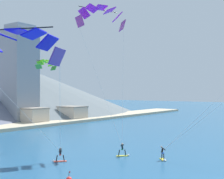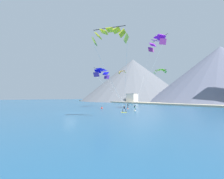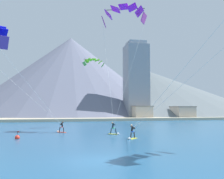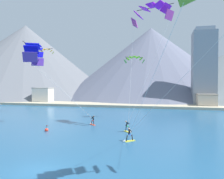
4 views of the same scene
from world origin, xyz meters
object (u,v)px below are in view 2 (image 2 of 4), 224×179
race_marker_buoy (102,108)px  kitesurfer_mid_center (123,110)px  parafoil_kite_mid_center (110,35)px  kitesurfer_near_trail (128,107)px  parafoil_kite_distant_low_drift (122,72)px  parafoil_kite_near_trail (102,72)px  parafoil_kite_near_lead (157,42)px  kitesurfer_near_lead (135,109)px  parafoil_kite_distant_high_outer (160,71)px

race_marker_buoy → kitesurfer_mid_center: bearing=-12.5°
parafoil_kite_mid_center → kitesurfer_near_trail: bearing=128.6°
kitesurfer_mid_center → parafoil_kite_distant_low_drift: bearing=137.3°
parafoil_kite_near_trail → race_marker_buoy: parafoil_kite_near_trail is taller
parafoil_kite_near_lead → parafoil_kite_mid_center: 22.54m
race_marker_buoy → kitesurfer_near_lead: bearing=10.4°
parafoil_kite_near_lead → parafoil_kite_mid_center: (5.60, -21.11, -5.58)m
kitesurfer_near_trail → race_marker_buoy: (-4.96, -6.58, -0.30)m
kitesurfer_mid_center → parafoil_kite_mid_center: 18.19m
parafoil_kite_near_trail → parafoil_kite_distant_low_drift: parafoil_kite_distant_low_drift is taller
kitesurfer_near_trail → parafoil_kite_near_lead: parafoil_kite_near_lead is taller
kitesurfer_near_lead → parafoil_kite_mid_center: (8.52, -15.13, 13.02)m
kitesurfer_near_lead → parafoil_kite_near_trail: bearing=178.9°
kitesurfer_mid_center → kitesurfer_near_lead: bearing=99.5°
parafoil_kite_distant_high_outer → parafoil_kite_distant_low_drift: 23.05m
parafoil_kite_near_trail → kitesurfer_near_trail: bearing=25.5°
parafoil_kite_mid_center → parafoil_kite_distant_low_drift: size_ratio=3.53×
parafoil_kite_near_trail → parafoil_kite_distant_low_drift: (-7.91, 17.07, 3.05)m
kitesurfer_mid_center → race_marker_buoy: bearing=167.5°
kitesurfer_near_lead → parafoil_kite_near_lead: 19.76m
parafoil_kite_near_trail → race_marker_buoy: (3.59, -2.51, -12.10)m
kitesurfer_near_trail → kitesurfer_mid_center: (7.87, -9.43, 0.04)m
parafoil_kite_near_trail → race_marker_buoy: size_ratio=11.92×
kitesurfer_near_lead → parafoil_kite_distant_high_outer: (-0.99, 13.38, 11.72)m
kitesurfer_mid_center → parafoil_kite_distant_low_drift: (-24.33, 22.42, 14.82)m
kitesurfer_near_trail → parafoil_kite_near_trail: (-8.54, -4.07, 11.81)m
parafoil_kite_near_lead → parafoil_kite_distant_low_drift: bearing=156.7°
kitesurfer_near_lead → kitesurfer_near_trail: kitesurfer_near_lead is taller
kitesurfer_near_trail → parafoil_kite_mid_center: (15.55, -19.51, 13.09)m
kitesurfer_near_trail → race_marker_buoy: size_ratio=1.62×
race_marker_buoy → parafoil_kite_mid_center: bearing=-32.2°
kitesurfer_near_trail → parafoil_kite_near_trail: bearing=-154.5°
kitesurfer_mid_center → parafoil_kite_mid_center: (7.67, -10.08, 13.06)m
kitesurfer_near_trail → parafoil_kite_near_trail: size_ratio=0.14×
kitesurfer_near_trail → race_marker_buoy: bearing=-127.0°
kitesurfer_near_trail → parafoil_kite_near_trail: 15.13m
kitesurfer_near_lead → kitesurfer_near_trail: 8.28m
parafoil_kite_distant_low_drift → kitesurfer_near_lead: bearing=-36.5°
kitesurfer_near_lead → race_marker_buoy: (-11.98, -2.21, -0.37)m
race_marker_buoy → parafoil_kite_distant_low_drift: bearing=120.4°
parafoil_kite_distant_high_outer → race_marker_buoy: (-11.00, -15.59, -12.09)m
kitesurfer_near_trail → parafoil_kite_distant_high_outer: size_ratio=0.39×
race_marker_buoy → kitesurfer_near_trail: bearing=53.0°
kitesurfer_near_trail → parafoil_kite_distant_low_drift: 25.70m
parafoil_kite_near_trail → parafoil_kite_distant_high_outer: (14.58, 13.08, -0.02)m
kitesurfer_mid_center → parafoil_kite_mid_center: size_ratio=0.13×
parafoil_kite_near_lead → kitesurfer_near_trail: bearing=-170.8°
kitesurfer_near_trail → parafoil_kite_mid_center: 28.17m
parafoil_kite_near_trail → kitesurfer_mid_center: bearing=-18.1°
kitesurfer_near_trail → parafoil_kite_near_trail: parafoil_kite_near_trail is taller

